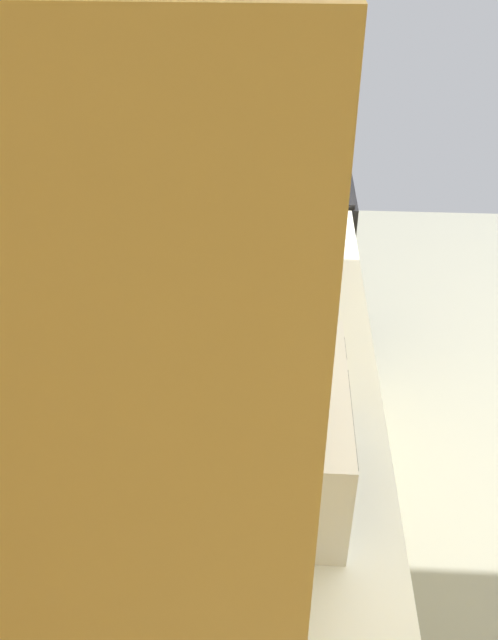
% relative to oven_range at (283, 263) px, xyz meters
% --- Properties ---
extents(wall_back, '(3.95, 0.12, 2.55)m').
position_rel_oven_range_xyz_m(wall_back, '(-1.45, 0.38, 0.80)').
color(wall_back, '#F2CA80').
rests_on(wall_back, ground_plane).
extents(counter_run, '(3.06, 0.62, 0.92)m').
position_rel_oven_range_xyz_m(counter_run, '(-1.82, 0.02, -0.01)').
color(counter_run, tan).
rests_on(counter_run, ground_plane).
extents(upper_cabinets, '(1.74, 0.33, 0.59)m').
position_rel_oven_range_xyz_m(upper_cabinets, '(-1.82, 0.15, 1.39)').
color(upper_cabinets, tan).
extents(oven_range, '(0.60, 0.65, 1.10)m').
position_rel_oven_range_xyz_m(oven_range, '(0.00, 0.00, 0.00)').
color(oven_range, black).
rests_on(oven_range, ground_plane).
extents(microwave, '(0.51, 0.39, 0.29)m').
position_rel_oven_range_xyz_m(microwave, '(-1.80, 0.04, 0.59)').
color(microwave, white).
rests_on(microwave, counter_run).
extents(bowl, '(0.15, 0.15, 0.06)m').
position_rel_oven_range_xyz_m(bowl, '(-0.79, -0.06, 0.48)').
color(bowl, '#D84C47').
rests_on(bowl, counter_run).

